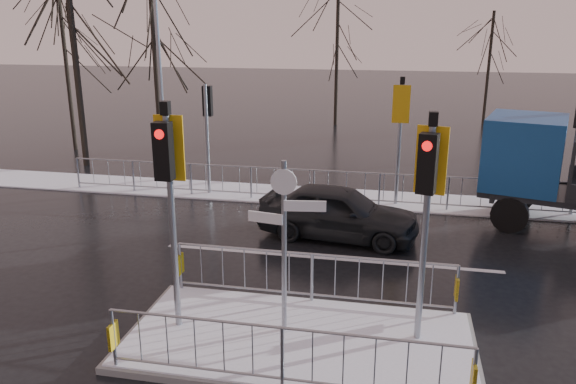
% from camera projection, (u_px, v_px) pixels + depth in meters
% --- Properties ---
extents(ground, '(120.00, 120.00, 0.00)m').
position_uv_depth(ground, '(299.00, 344.00, 9.73)').
color(ground, black).
rests_on(ground, ground).
extents(snow_verge, '(30.00, 2.00, 0.04)m').
position_uv_depth(snow_verge, '(348.00, 198.00, 17.79)').
color(snow_verge, white).
rests_on(snow_verge, ground).
extents(lane_markings, '(8.00, 11.38, 0.01)m').
position_uv_depth(lane_markings, '(295.00, 355.00, 9.41)').
color(lane_markings, silver).
rests_on(lane_markings, ground).
extents(traffic_island, '(6.00, 3.04, 4.15)m').
position_uv_depth(traffic_island, '(298.00, 324.00, 9.63)').
color(traffic_island, slate).
rests_on(traffic_island, ground).
extents(far_kerb_fixtures, '(18.00, 0.65, 3.83)m').
position_uv_depth(far_kerb_fixtures, '(357.00, 172.00, 16.97)').
color(far_kerb_fixtures, gray).
rests_on(far_kerb_fixtures, ground).
extents(car_far_lane, '(4.27, 2.18, 1.39)m').
position_uv_depth(car_far_lane, '(338.00, 212.00, 14.39)').
color(car_far_lane, black).
rests_on(car_far_lane, ground).
extents(flatbed_truck, '(6.76, 3.95, 2.95)m').
position_uv_depth(flatbed_truck, '(559.00, 171.00, 14.96)').
color(flatbed_truck, black).
rests_on(flatbed_truck, ground).
extents(tree_near_a, '(4.75, 4.75, 8.97)m').
position_uv_depth(tree_near_a, '(69.00, 1.00, 20.28)').
color(tree_near_a, black).
rests_on(tree_near_a, ground).
extents(tree_near_b, '(4.00, 4.00, 7.55)m').
position_uv_depth(tree_near_b, '(153.00, 28.00, 21.49)').
color(tree_near_b, black).
rests_on(tree_near_b, ground).
extents(tree_near_c, '(3.50, 3.50, 6.61)m').
position_uv_depth(tree_near_c, '(64.00, 44.00, 23.47)').
color(tree_near_c, black).
rests_on(tree_near_c, ground).
extents(tree_far_a, '(3.75, 3.75, 7.08)m').
position_uv_depth(tree_far_a, '(337.00, 33.00, 29.36)').
color(tree_far_a, black).
rests_on(tree_far_a, ground).
extents(tree_far_b, '(3.25, 3.25, 6.14)m').
position_uv_depth(tree_far_b, '(491.00, 46.00, 29.90)').
color(tree_far_b, black).
rests_on(tree_far_b, ground).
extents(street_lamp_left, '(1.25, 0.18, 8.20)m').
position_uv_depth(street_lamp_left, '(160.00, 50.00, 18.57)').
color(street_lamp_left, gray).
rests_on(street_lamp_left, ground).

